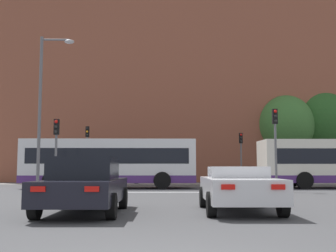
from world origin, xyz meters
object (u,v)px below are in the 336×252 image
(car_saloon_left, at_px, (85,185))
(bus_crossing_lead, at_px, (110,162))
(traffic_light_far_left, at_px, (87,145))
(pedestrian_waiting, at_px, (136,172))
(street_lamp_junction, at_px, (45,98))
(traffic_light_near_left, at_px, (56,142))
(traffic_light_far_right, at_px, (241,149))
(traffic_light_near_right, at_px, (275,136))
(car_roadster_right, at_px, (238,188))

(car_saloon_left, relative_size, bus_crossing_lead, 0.44)
(traffic_light_far_left, distance_m, pedestrian_waiting, 4.26)
(bus_crossing_lead, relative_size, street_lamp_junction, 1.28)
(car_saloon_left, height_order, traffic_light_near_left, traffic_light_near_left)
(traffic_light_far_right, relative_size, pedestrian_waiting, 2.46)
(traffic_light_near_left, relative_size, street_lamp_junction, 0.46)
(traffic_light_far_left, height_order, traffic_light_near_left, traffic_light_far_left)
(pedestrian_waiting, bearing_deg, traffic_light_near_right, 107.09)
(traffic_light_far_left, relative_size, street_lamp_junction, 0.54)
(car_saloon_left, xyz_separation_m, pedestrian_waiting, (0.21, 20.98, 0.16))
(bus_crossing_lead, bearing_deg, pedestrian_waiting, 169.87)
(car_saloon_left, relative_size, car_roadster_right, 1.04)
(traffic_light_far_right, relative_size, street_lamp_junction, 0.49)
(traffic_light_near_left, distance_m, pedestrian_waiting, 11.62)
(street_lamp_junction, relative_size, pedestrian_waiting, 5.03)
(car_saloon_left, bearing_deg, pedestrian_waiting, 90.09)
(car_saloon_left, bearing_deg, car_roadster_right, 5.93)
(car_saloon_left, height_order, car_roadster_right, car_saloon_left)
(traffic_light_near_left, bearing_deg, traffic_light_near_right, 1.58)
(traffic_light_far_right, height_order, traffic_light_far_left, traffic_light_far_left)
(bus_crossing_lead, bearing_deg, traffic_light_near_left, -29.03)
(traffic_light_near_left, xyz_separation_m, pedestrian_waiting, (3.49, 10.97, -1.60))
(traffic_light_far_right, height_order, street_lamp_junction, street_lamp_junction)
(street_lamp_junction, bearing_deg, traffic_light_far_left, 87.52)
(traffic_light_far_right, bearing_deg, traffic_light_near_right, -91.02)
(traffic_light_far_left, bearing_deg, bus_crossing_lead, -67.94)
(pedestrian_waiting, bearing_deg, traffic_light_far_right, 158.84)
(car_roadster_right, bearing_deg, pedestrian_waiting, 102.71)
(car_roadster_right, distance_m, traffic_light_far_right, 20.82)
(car_saloon_left, xyz_separation_m, traffic_light_far_right, (8.27, 20.73, 1.88))
(traffic_light_near_left, bearing_deg, traffic_light_far_left, 90.88)
(traffic_light_near_left, bearing_deg, car_roadster_right, -51.94)
(car_roadster_right, relative_size, traffic_light_near_left, 1.18)
(traffic_light_near_left, bearing_deg, traffic_light_far_right, 42.87)
(traffic_light_far_right, bearing_deg, traffic_light_far_left, -176.50)
(traffic_light_near_left, distance_m, street_lamp_junction, 2.34)
(traffic_light_far_left, distance_m, street_lamp_junction, 10.30)
(traffic_light_near_right, bearing_deg, car_saloon_left, -128.07)
(car_roadster_right, xyz_separation_m, street_lamp_junction, (-8.12, 9.50, 4.12))
(car_saloon_left, distance_m, traffic_light_near_right, 13.28)
(car_saloon_left, xyz_separation_m, bus_crossing_lead, (-1.02, 14.07, 0.80))
(car_roadster_right, xyz_separation_m, traffic_light_far_left, (-7.68, 19.62, 2.24))
(car_saloon_left, bearing_deg, traffic_light_near_right, 52.61)
(car_roadster_right, distance_m, traffic_light_near_left, 12.36)
(car_saloon_left, bearing_deg, traffic_light_far_left, 100.40)
(bus_crossing_lead, bearing_deg, street_lamp_junction, -34.25)
(car_saloon_left, xyz_separation_m, traffic_light_near_left, (-3.28, 10.01, 1.76))
(bus_crossing_lead, height_order, traffic_light_far_left, traffic_light_far_left)
(pedestrian_waiting, bearing_deg, street_lamp_junction, 50.44)
(traffic_light_far_left, xyz_separation_m, pedestrian_waiting, (3.64, 0.97, -1.98))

